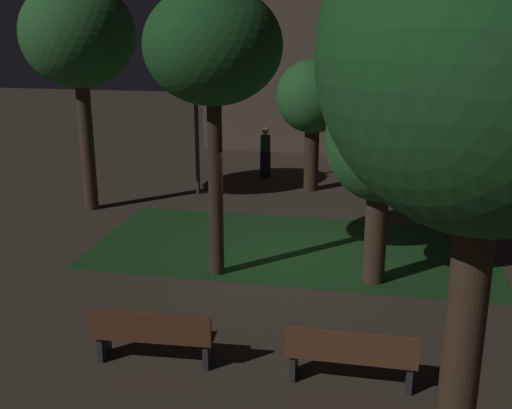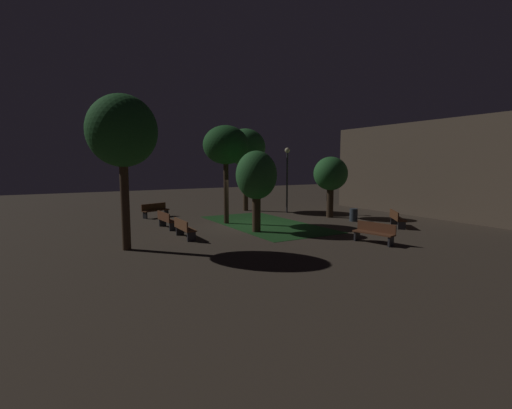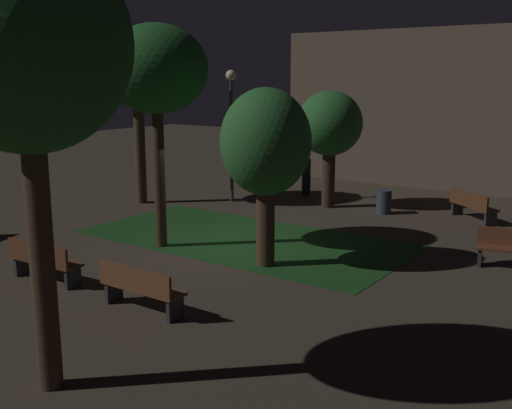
% 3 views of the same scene
% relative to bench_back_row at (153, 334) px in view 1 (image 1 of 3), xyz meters
% --- Properties ---
extents(ground_plane, '(60.00, 60.00, 0.00)m').
position_rel_bench_back_row_xyz_m(ground_plane, '(1.44, 4.56, -0.48)').
color(ground_plane, '#3D3328').
extents(grass_lawn, '(8.83, 4.36, 0.01)m').
position_rel_bench_back_row_xyz_m(grass_lawn, '(1.33, 5.26, -0.48)').
color(grass_lawn, '#194219').
rests_on(grass_lawn, ground).
extents(bench_back_row, '(1.82, 0.58, 0.88)m').
position_rel_bench_back_row_xyz_m(bench_back_row, '(0.00, 0.00, 0.00)').
color(bench_back_row, brown).
rests_on(bench_back_row, ground).
extents(bench_near_trees, '(1.80, 0.48, 0.88)m').
position_rel_bench_back_row_xyz_m(bench_near_trees, '(2.88, -0.00, 0.00)').
color(bench_near_trees, brown).
rests_on(bench_near_trees, ground).
extents(bench_by_lamp, '(1.72, 1.48, 0.88)m').
position_rel_bench_back_row_xyz_m(bench_by_lamp, '(5.69, 11.00, 0.00)').
color(bench_by_lamp, '#512D19').
rests_on(bench_by_lamp, ground).
extents(tree_near_wall, '(2.55, 2.55, 5.55)m').
position_rel_bench_back_row_xyz_m(tree_near_wall, '(0.05, 3.48, 3.92)').
color(tree_near_wall, '#38281C').
rests_on(tree_near_wall, ground).
extents(tree_lawn_side, '(2.68, 2.68, 6.06)m').
position_rel_bench_back_row_xyz_m(tree_lawn_side, '(3.89, -2.69, 4.13)').
color(tree_lawn_side, '#423021').
rests_on(tree_lawn_side, ground).
extents(tree_back_left, '(2.87, 2.87, 5.90)m').
position_rel_bench_back_row_xyz_m(tree_back_left, '(-4.41, 7.12, 4.03)').
color(tree_back_left, '#423021').
rests_on(tree_back_left, ground).
extents(tree_back_right, '(2.05, 2.05, 4.05)m').
position_rel_bench_back_row_xyz_m(tree_back_right, '(3.15, 3.69, 2.30)').
color(tree_back_right, '#423021').
rests_on(tree_back_right, ground).
extents(tree_left_canopy, '(2.14, 2.14, 3.85)m').
position_rel_bench_back_row_xyz_m(tree_left_canopy, '(1.19, 10.22, 2.24)').
color(tree_left_canopy, '#38281C').
rests_on(tree_left_canopy, ground).
extents(lamp_post_near_wall, '(0.36, 0.36, 4.51)m').
position_rel_bench_back_row_xyz_m(lamp_post_near_wall, '(-1.99, 9.10, 2.58)').
color(lamp_post_near_wall, '#333338').
rests_on(lamp_post_near_wall, ground).
extents(trash_bin, '(0.47, 0.47, 0.75)m').
position_rel_bench_back_row_xyz_m(trash_bin, '(3.13, 10.37, -0.10)').
color(trash_bin, '#2D3842').
rests_on(trash_bin, ground).
extents(pedestrian, '(0.34, 0.32, 1.61)m').
position_rel_bench_back_row_xyz_m(pedestrian, '(-0.44, 11.54, 0.37)').
color(pedestrian, black).
rests_on(pedestrian, ground).
extents(building_wall_backdrop, '(13.67, 0.80, 6.10)m').
position_rel_bench_back_row_xyz_m(building_wall_backdrop, '(3.21, 15.84, 2.57)').
color(building_wall_backdrop, brown).
rests_on(building_wall_backdrop, ground).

